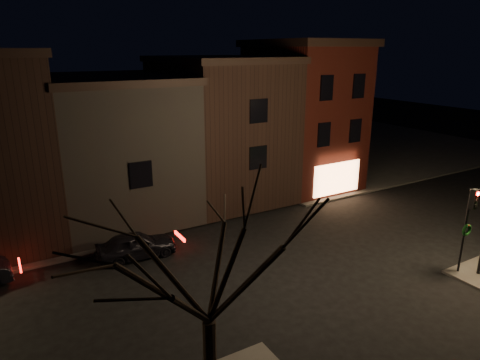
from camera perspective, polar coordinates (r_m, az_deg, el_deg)
name	(u,v)px	position (r m, az deg, el deg)	size (l,w,h in m)	color
ground	(291,255)	(22.09, 6.75, -9.92)	(120.00, 120.00, 0.00)	black
sidewalk_far_right	(327,142)	(48.91, 11.47, 5.03)	(30.00, 30.00, 0.12)	#2D2B28
corner_building	(303,113)	(32.42, 8.37, 8.78)	(6.50, 8.50, 10.50)	#3C0F0A
row_building_a	(219,127)	(29.83, -2.83, 7.12)	(7.30, 10.30, 9.40)	black
row_building_b	(114,145)	(27.40, -16.40, 4.48)	(7.80, 10.30, 8.40)	black
traffic_signal	(469,218)	(21.57, 28.24, -4.48)	(0.58, 0.38, 4.05)	black
bare_tree_left	(207,245)	(10.52, -4.41, -8.61)	(5.60, 5.60, 7.50)	black
parked_car_a	(136,245)	(22.06, -13.66, -8.43)	(1.57, 3.90, 1.33)	black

